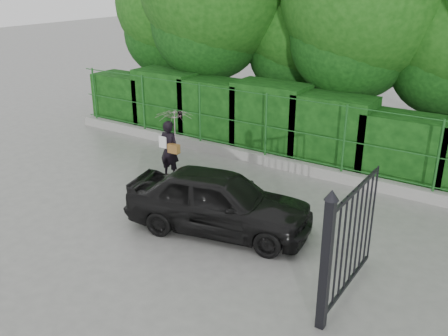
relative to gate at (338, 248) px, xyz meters
The scene contains 7 objects.
ground 4.81m from the gate, behind, with size 80.00×80.00×0.00m, color gray.
kerb 7.04m from the gate, 131.36° to the left, with size 14.00×0.25×0.30m, color #9E9E99.
fence 6.82m from the gate, 129.97° to the left, with size 14.13×0.06×1.80m.
hedge 7.79m from the gate, 126.91° to the left, with size 14.20×1.20×2.15m.
gate is the anchor object (origin of this frame).
woman 6.50m from the gate, 152.38° to the left, with size 0.99×1.01×1.88m.
car 3.39m from the gate, 157.88° to the left, with size 1.60×3.98×1.36m, color black.
Camera 1 is at (6.87, -7.36, 5.21)m, focal length 40.00 mm.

